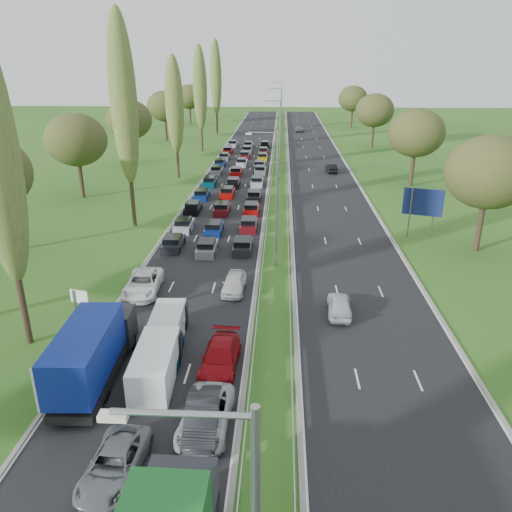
# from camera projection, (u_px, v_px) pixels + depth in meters

# --- Properties ---
(ground) EXTENTS (260.00, 260.00, 0.00)m
(ground) POSITION_uv_depth(u_px,v_px,m) (279.00, 177.00, 79.51)
(ground) COLOR #29571B
(ground) RESTS_ON ground
(near_carriageway) EXTENTS (10.50, 215.00, 0.04)m
(near_carriageway) POSITION_uv_depth(u_px,v_px,m) (238.00, 173.00, 82.16)
(near_carriageway) COLOR black
(near_carriageway) RESTS_ON ground
(far_carriageway) EXTENTS (10.50, 215.00, 0.04)m
(far_carriageway) POSITION_uv_depth(u_px,v_px,m) (321.00, 174.00, 81.51)
(far_carriageway) COLOR black
(far_carriageway) RESTS_ON ground
(central_reservation) EXTENTS (2.36, 215.00, 0.32)m
(central_reservation) POSITION_uv_depth(u_px,v_px,m) (279.00, 170.00, 81.63)
(central_reservation) COLOR gray
(central_reservation) RESTS_ON ground
(lamp_columns) EXTENTS (0.18, 140.18, 12.00)m
(lamp_columns) POSITION_uv_depth(u_px,v_px,m) (280.00, 141.00, 75.46)
(lamp_columns) COLOR gray
(lamp_columns) RESTS_ON ground
(poplar_row) EXTENTS (2.80, 127.80, 22.44)m
(poplar_row) POSITION_uv_depth(u_px,v_px,m) (157.00, 101.00, 64.75)
(poplar_row) COLOR #2D2116
(poplar_row) RESTS_ON ground
(woodland_left) EXTENTS (8.00, 166.00, 11.10)m
(woodland_left) POSITION_uv_depth(u_px,v_px,m) (66.00, 144.00, 61.82)
(woodland_left) COLOR #2D2116
(woodland_left) RESTS_ON ground
(woodland_right) EXTENTS (8.00, 153.00, 11.10)m
(woodland_right) POSITION_uv_depth(u_px,v_px,m) (433.00, 142.00, 63.37)
(woodland_right) COLOR #2D2116
(woodland_right) RESTS_ON ground
(traffic_queue_fill) EXTENTS (9.07, 68.12, 0.80)m
(traffic_queue_fill) POSITION_uv_depth(u_px,v_px,m) (235.00, 178.00, 77.20)
(traffic_queue_fill) COLOR black
(traffic_queue_fill) RESTS_ON ground
(near_car_2) EXTENTS (2.97, 5.80, 1.57)m
(near_car_2) POSITION_uv_depth(u_px,v_px,m) (143.00, 283.00, 39.61)
(near_car_2) COLOR white
(near_car_2) RESTS_ON near_carriageway
(near_car_6) EXTENTS (2.53, 4.99, 1.35)m
(near_car_6) POSITION_uv_depth(u_px,v_px,m) (114.00, 464.00, 21.99)
(near_car_6) COLOR slate
(near_car_6) RESTS_ON near_carriageway
(near_car_7) EXTENTS (2.24, 4.78, 1.35)m
(near_car_7) POSITION_uv_depth(u_px,v_px,m) (166.00, 349.00, 30.82)
(near_car_7) COLOR #053B4E
(near_car_7) RESTS_ON near_carriageway
(near_car_9) EXTENTS (1.87, 4.76, 1.54)m
(near_car_9) POSITION_uv_depth(u_px,v_px,m) (202.00, 419.00, 24.66)
(near_car_9) COLOR black
(near_car_9) RESTS_ON near_carriageway
(near_car_10) EXTENTS (2.63, 5.31, 1.45)m
(near_car_10) POSITION_uv_depth(u_px,v_px,m) (206.00, 416.00, 24.89)
(near_car_10) COLOR #A4AAAE
(near_car_10) RESTS_ON near_carriageway
(near_car_11) EXTENTS (2.34, 5.27, 1.50)m
(near_car_11) POSITION_uv_depth(u_px,v_px,m) (220.00, 357.00, 29.81)
(near_car_11) COLOR maroon
(near_car_11) RESTS_ON near_carriageway
(near_car_12) EXTENTS (1.88, 4.30, 1.44)m
(near_car_12) POSITION_uv_depth(u_px,v_px,m) (234.00, 283.00, 39.89)
(near_car_12) COLOR silver
(near_car_12) RESTS_ON near_carriageway
(far_car_0) EXTENTS (1.91, 4.29, 1.43)m
(far_car_0) POSITION_uv_depth(u_px,v_px,m) (339.00, 305.00, 36.29)
(far_car_0) COLOR silver
(far_car_0) RESTS_ON far_carriageway
(far_car_1) EXTENTS (1.80, 4.35, 1.40)m
(far_car_1) POSITION_uv_depth(u_px,v_px,m) (331.00, 168.00, 82.71)
(far_car_1) COLOR black
(far_car_1) RESTS_ON far_carriageway
(far_car_2) EXTENTS (2.30, 4.80, 1.32)m
(far_car_2) POSITION_uv_depth(u_px,v_px,m) (299.00, 129.00, 130.51)
(far_car_2) COLOR slate
(far_car_2) RESTS_ON far_carriageway
(blue_lorry) EXTENTS (2.52, 9.06, 3.83)m
(blue_lorry) POSITION_uv_depth(u_px,v_px,m) (93.00, 351.00, 28.17)
(blue_lorry) COLOR black
(blue_lorry) RESTS_ON near_carriageway
(white_van_front) EXTENTS (2.14, 5.45, 2.19)m
(white_van_front) POSITION_uv_depth(u_px,v_px,m) (156.00, 364.00, 28.55)
(white_van_front) COLOR white
(white_van_front) RESTS_ON near_carriageway
(white_van_rear) EXTENTS (1.96, 4.99, 2.01)m
(white_van_rear) POSITION_uv_depth(u_px,v_px,m) (168.00, 327.00, 32.71)
(white_van_rear) COLOR silver
(white_van_rear) RESTS_ON near_carriageway
(info_sign) EXTENTS (1.46, 0.55, 2.10)m
(info_sign) POSITION_uv_depth(u_px,v_px,m) (80.00, 300.00, 35.64)
(info_sign) COLOR gray
(info_sign) RESTS_ON ground
(direction_sign) EXTENTS (3.83, 1.34, 5.20)m
(direction_sign) POSITION_uv_depth(u_px,v_px,m) (423.00, 204.00, 51.09)
(direction_sign) COLOR gray
(direction_sign) RESTS_ON ground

